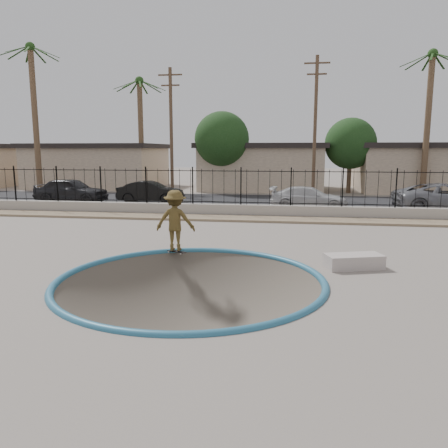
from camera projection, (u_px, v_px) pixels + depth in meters
name	position (u px, v px, depth m)	size (l,w,h in m)	color
ground	(244.00, 231.00, 24.15)	(120.00, 120.00, 2.20)	slate
bowl_pit	(191.00, 281.00, 11.30)	(6.84, 6.84, 1.80)	#50473D
coping_ring	(191.00, 281.00, 11.30)	(7.04, 7.04, 0.20)	#286584
rock_strip	(238.00, 218.00, 21.23)	(42.00, 1.60, 0.11)	#A08569
retaining_wall	(241.00, 210.00, 22.26)	(42.00, 0.45, 0.60)	#9F958C
fence	(241.00, 187.00, 22.06)	(40.00, 0.04, 1.80)	black
street	(252.00, 201.00, 28.84)	(90.00, 8.00, 0.04)	black
house_west	(99.00, 165.00, 40.02)	(11.60, 8.60, 3.90)	tan
house_center	(262.00, 166.00, 37.77)	(10.60, 8.60, 3.90)	tan
house_east	(434.00, 167.00, 35.66)	(12.60, 8.60, 3.90)	tan
palm_left	(33.00, 88.00, 32.99)	(2.30, 2.30, 11.30)	brown
palm_mid	(140.00, 109.00, 36.05)	(2.30, 2.30, 9.30)	brown
palm_right	(430.00, 93.00, 30.68)	(2.30, 2.30, 10.30)	brown
utility_pole_left	(171.00, 131.00, 30.91)	(1.70, 0.24, 9.00)	#473323
utility_pole_mid	(315.00, 126.00, 29.36)	(1.70, 0.24, 9.50)	#473323
street_tree_left	(222.00, 139.00, 34.44)	(4.32, 4.32, 6.36)	#473323
street_tree_mid	(351.00, 144.00, 33.97)	(3.96, 3.96, 5.83)	#473323
skater	(175.00, 223.00, 14.18)	(1.28, 0.73, 1.97)	brown
skateboard	(176.00, 251.00, 14.33)	(0.76, 0.48, 0.06)	black
concrete_ledge	(354.00, 261.00, 12.47)	(1.60, 0.70, 0.40)	#B1A49D
car_a	(71.00, 190.00, 27.74)	(1.86, 4.62, 1.57)	black
car_b	(151.00, 192.00, 27.72)	(1.44, 4.13, 1.36)	black
car_c	(309.00, 198.00, 24.69)	(1.77, 4.36, 1.26)	silver
car_d	(447.00, 198.00, 23.56)	(2.55, 5.54, 1.54)	gray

